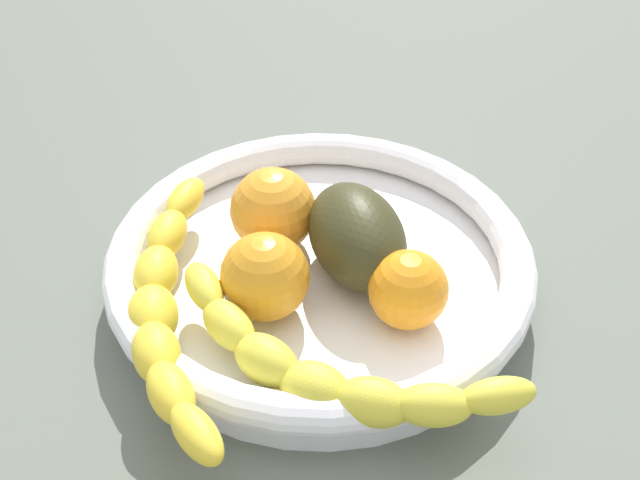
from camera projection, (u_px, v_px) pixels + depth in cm
name	position (u px, v px, depth cm)	size (l,w,h in cm)	color
kitchen_counter	(320.00, 305.00, 63.44)	(120.00, 120.00, 3.00)	#5E6458
fruit_bowl	(320.00, 267.00, 61.10)	(29.83, 29.83, 4.15)	white
banana_draped_left	(165.00, 309.00, 55.59)	(25.25, 10.34, 3.81)	yellow
banana_draped_right	(324.00, 370.00, 51.60)	(19.38, 15.96, 3.88)	yellow
orange_front	(408.00, 290.00, 56.26)	(5.25, 5.25, 5.25)	orange
orange_mid_left	(273.00, 210.00, 61.91)	(6.14, 6.14, 6.14)	orange
orange_mid_right	(265.00, 277.00, 56.72)	(5.91, 5.91, 5.91)	orange
avocado_dark	(357.00, 236.00, 59.62)	(9.52, 6.26, 6.22)	#353319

